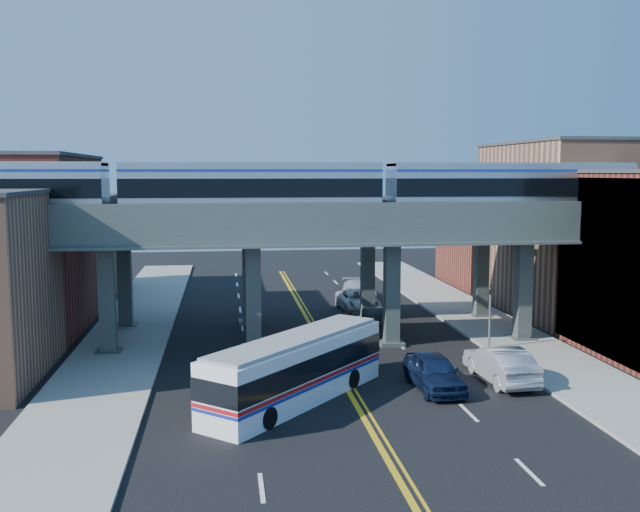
# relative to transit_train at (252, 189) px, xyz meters

# --- Properties ---
(ground) EXTENTS (120.00, 120.00, 0.00)m
(ground) POSITION_rel_transit_train_xyz_m (4.00, -8.00, -9.14)
(ground) COLOR black
(ground) RESTS_ON ground
(sidewalk_west) EXTENTS (5.00, 70.00, 0.16)m
(sidewalk_west) POSITION_rel_transit_train_xyz_m (-7.50, 2.00, -9.06)
(sidewalk_west) COLOR gray
(sidewalk_west) RESTS_ON ground
(sidewalk_east) EXTENTS (5.00, 70.00, 0.16)m
(sidewalk_east) POSITION_rel_transit_train_xyz_m (15.50, 2.00, -9.06)
(sidewalk_east) COLOR gray
(sidewalk_east) RESTS_ON ground
(building_west_b) EXTENTS (8.00, 14.00, 11.00)m
(building_west_b) POSITION_rel_transit_train_xyz_m (-14.50, 8.00, -3.64)
(building_west_b) COLOR brown
(building_west_b) RESTS_ON ground
(building_west_c) EXTENTS (8.00, 10.00, 8.00)m
(building_west_c) POSITION_rel_transit_train_xyz_m (-14.50, 21.00, -5.14)
(building_west_c) COLOR #9E6E52
(building_west_c) RESTS_ON ground
(building_east_b) EXTENTS (8.00, 14.00, 12.00)m
(building_east_b) POSITION_rel_transit_train_xyz_m (22.50, 8.00, -3.14)
(building_east_b) COLOR #9E6E52
(building_east_b) RESTS_ON ground
(building_east_c) EXTENTS (8.00, 10.00, 9.00)m
(building_east_c) POSITION_rel_transit_train_xyz_m (22.50, 21.00, -4.64)
(building_east_c) COLOR brown
(building_east_c) RESTS_ON ground
(mural_panel) EXTENTS (0.10, 9.50, 9.50)m
(mural_panel) POSITION_rel_transit_train_xyz_m (18.55, -4.00, -4.39)
(mural_panel) COLOR teal
(mural_panel) RESTS_ON ground
(elevated_viaduct_near) EXTENTS (52.00, 3.60, 7.40)m
(elevated_viaduct_near) POSITION_rel_transit_train_xyz_m (4.00, 0.00, -2.67)
(elevated_viaduct_near) COLOR #444F4B
(elevated_viaduct_near) RESTS_ON ground
(elevated_viaduct_far) EXTENTS (52.00, 3.60, 7.40)m
(elevated_viaduct_far) POSITION_rel_transit_train_xyz_m (4.00, 7.00, -2.67)
(elevated_viaduct_far) COLOR #444F4B
(elevated_viaduct_far) RESTS_ON ground
(transit_train) EXTENTS (44.14, 2.76, 3.22)m
(transit_train) POSITION_rel_transit_train_xyz_m (0.00, 0.00, 0.00)
(transit_train) COLOR black
(transit_train) RESTS_ON elevated_viaduct_near
(stop_sign) EXTENTS (0.76, 0.09, 2.63)m
(stop_sign) POSITION_rel_transit_train_xyz_m (4.30, -5.00, -7.38)
(stop_sign) COLOR slate
(stop_sign) RESTS_ON ground
(traffic_signal) EXTENTS (0.15, 0.18, 4.10)m
(traffic_signal) POSITION_rel_transit_train_xyz_m (13.20, -2.00, -6.84)
(traffic_signal) COLOR slate
(traffic_signal) RESTS_ON ground
(transit_bus) EXTENTS (8.88, 9.64, 2.77)m
(transit_bus) POSITION_rel_transit_train_xyz_m (1.48, -9.47, -7.72)
(transit_bus) COLOR white
(transit_bus) RESTS_ON ground
(car_lane_a) EXTENTS (2.10, 4.89, 1.65)m
(car_lane_a) POSITION_rel_transit_train_xyz_m (8.00, -8.60, -8.32)
(car_lane_a) COLOR #0F1A37
(car_lane_a) RESTS_ON ground
(car_lane_b) EXTENTS (1.85, 4.72, 1.53)m
(car_lane_b) POSITION_rel_transit_train_xyz_m (7.98, 3.15, -8.38)
(car_lane_b) COLOR #28282A
(car_lane_b) RESTS_ON ground
(car_lane_c) EXTENTS (2.74, 5.53, 1.51)m
(car_lane_c) POSITION_rel_transit_train_xyz_m (8.01, 10.56, -8.39)
(car_lane_c) COLOR silver
(car_lane_c) RESTS_ON ground
(car_lane_d) EXTENTS (2.21, 5.03, 1.44)m
(car_lane_d) POSITION_rel_transit_train_xyz_m (9.00, 15.34, -8.43)
(car_lane_d) COLOR silver
(car_lane_d) RESTS_ON ground
(car_parked_curb) EXTENTS (2.07, 5.33, 1.73)m
(car_parked_curb) POSITION_rel_transit_train_xyz_m (11.53, -7.84, -8.28)
(car_parked_curb) COLOR #99999D
(car_parked_curb) RESTS_ON ground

